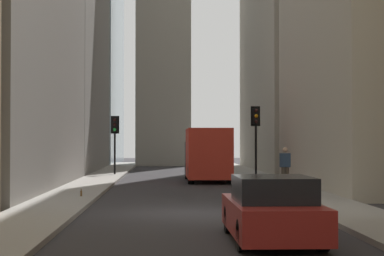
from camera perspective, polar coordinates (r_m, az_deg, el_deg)
The scene contains 10 objects.
ground_plane at distance 20.35m, azimuth 0.23°, elevation -7.25°, with size 135.00×135.00×0.00m, color #302D30.
sidewalk_right at distance 20.63m, azimuth -12.45°, elevation -6.95°, with size 90.00×2.20×0.14m, color gray.
sidewalk_left at distance 21.03m, azimuth 12.66°, elevation -6.84°, with size 90.00×2.20×0.14m, color gray.
building_right_far at distance 50.30m, azimuth -13.63°, elevation 10.40°, with size 17.77×10.50×24.41m.
delivery_truck at distance 36.27m, azimuth 1.30°, elevation -2.27°, with size 6.46×2.25×2.84m.
sedan_red at distance 14.59m, azimuth 6.84°, elevation -7.04°, with size 4.30×1.78×1.42m.
traffic_light_midblock at distance 36.99m, azimuth 5.47°, elevation 0.24°, with size 0.43×0.52×3.97m.
traffic_light_far_junction at distance 41.66m, azimuth -6.60°, elevation -0.29°, with size 0.43×0.52×3.61m.
pedestrian at distance 29.09m, azimuth 7.95°, elevation -3.21°, with size 0.26×0.44×1.77m.
discarded_bottle at distance 25.08m, azimuth -9.44°, elevation -5.51°, with size 0.07×0.07×0.27m.
Camera 1 is at (-20.21, 0.92, 2.16)m, focal length 62.50 mm.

